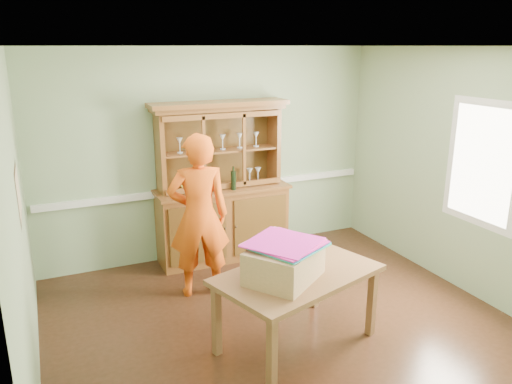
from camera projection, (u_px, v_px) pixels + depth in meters
name	position (u px, v px, depth m)	size (l,w,h in m)	color
floor	(279.00, 321.00, 5.09)	(4.50, 4.50, 0.00)	#402214
ceiling	(283.00, 46.00, 4.33)	(4.50, 4.50, 0.00)	white
wall_back	(211.00, 154.00, 6.46)	(4.50, 4.50, 0.00)	#8AA47B
wall_left	(19.00, 229.00, 3.83)	(4.00, 4.00, 0.00)	#8AA47B
wall_right	(460.00, 171.00, 5.58)	(4.00, 4.00, 0.00)	#8AA47B
wall_front	(432.00, 283.00, 2.95)	(4.50, 4.50, 0.00)	#8AA47B
chair_rail	(213.00, 188.00, 6.57)	(4.41, 0.05, 0.08)	white
framed_map	(19.00, 193.00, 4.05)	(0.03, 0.60, 0.46)	#2F2112
window_panel	(482.00, 164.00, 5.27)	(0.03, 0.96, 1.36)	white
china_hutch	(222.00, 205.00, 6.45)	(1.74, 0.57, 2.05)	brown
dining_table	(298.00, 281.00, 4.53)	(1.67, 1.28, 0.73)	brown
cardboard_box	(284.00, 263.00, 4.34)	(0.63, 0.51, 0.30)	tan
kite_stack	(284.00, 243.00, 4.34)	(0.77, 0.77, 0.04)	#34B373
person	(199.00, 216.00, 5.43)	(0.67, 0.44, 1.83)	#E6520E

